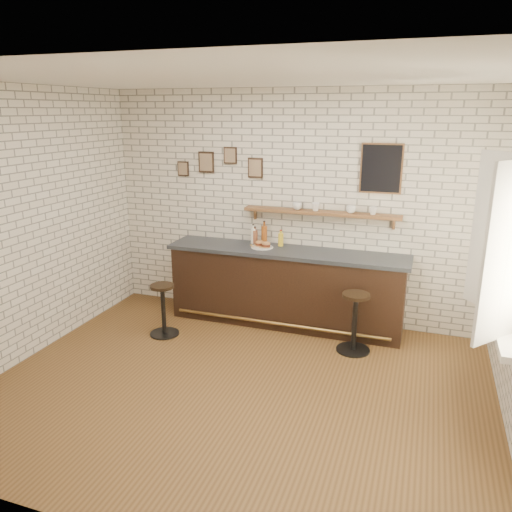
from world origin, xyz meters
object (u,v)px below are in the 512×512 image
object	(u,v)px
sandwich_plate	(262,247)
bar_stool_left	(163,308)
bar_stool_right	(355,321)
shelf_cup_a	(297,206)
shelf_cup_d	(373,211)
shelf_cup_c	(351,209)
bitters_bottle_amber	(264,235)
shelf_cup_b	(316,207)
book_lower	(503,325)
bitters_bottle_brown	(255,237)
condiment_bottle_yellow	(281,239)
bitters_bottle_white	(253,236)
ciabatta_sandwich	(263,244)
book_upper	(504,324)
bar_counter	(286,287)

from	to	relation	value
sandwich_plate	bar_stool_left	distance (m)	1.48
bar_stool_right	shelf_cup_a	size ratio (longest dim) A/B	5.89
shelf_cup_d	shelf_cup_c	bearing A→B (deg)	-168.71
bitters_bottle_amber	shelf_cup_b	world-z (taller)	shelf_cup_b
shelf_cup_c	book_lower	size ratio (longest dim) A/B	0.56
bitters_bottle_brown	condiment_bottle_yellow	distance (m)	0.36
book_lower	condiment_bottle_yellow	bearing A→B (deg)	129.69
bitters_bottle_brown	bitters_bottle_white	bearing A→B (deg)	180.00
shelf_cup_b	shelf_cup_c	bearing A→B (deg)	-77.87
bitters_bottle_brown	bar_stool_right	size ratio (longest dim) A/B	0.33
ciabatta_sandwich	book_upper	distance (m)	3.07
book_lower	bitters_bottle_amber	bearing A→B (deg)	131.95
bitters_bottle_brown	bar_stool_right	distance (m)	1.76
condiment_bottle_yellow	shelf_cup_b	bearing A→B (deg)	4.67
shelf_cup_c	shelf_cup_d	bearing A→B (deg)	-97.83
bar_stool_left	shelf_cup_a	size ratio (longest dim) A/B	5.45
bar_stool_left	bitters_bottle_brown	bearing A→B (deg)	49.16
bitters_bottle_white	shelf_cup_b	bearing A→B (deg)	2.51
shelf_cup_d	book_lower	world-z (taller)	shelf_cup_d
bar_stool_left	shelf_cup_d	bearing A→B (deg)	23.54
bitters_bottle_brown	book_upper	bearing A→B (deg)	-30.02
bar_counter	book_lower	world-z (taller)	bar_counter
condiment_bottle_yellow	book_lower	world-z (taller)	condiment_bottle_yellow
shelf_cup_b	book_lower	xyz separation A→B (m)	(2.05, -1.66, -0.61)
bar_stool_right	bitters_bottle_white	bearing A→B (deg)	155.72
bar_counter	bitters_bottle_amber	distance (m)	0.74
bitters_bottle_white	condiment_bottle_yellow	distance (m)	0.38
bitters_bottle_amber	shelf_cup_b	bearing A→B (deg)	3.08
bitters_bottle_brown	shelf_cup_b	xyz separation A→B (m)	(0.80, 0.04, 0.45)
shelf_cup_a	shelf_cup_b	xyz separation A→B (m)	(0.24, 0.00, 0.00)
bitters_bottle_white	shelf_cup_d	world-z (taller)	shelf_cup_d
shelf_cup_a	bar_stool_right	bearing A→B (deg)	-48.33
ciabatta_sandwich	bar_counter	bearing A→B (deg)	-0.61
bitters_bottle_white	shelf_cup_c	bearing A→B (deg)	1.63
bar_stool_left	book_lower	distance (m)	3.81
ciabatta_sandwich	shelf_cup_c	xyz separation A→B (m)	(1.08, 0.20, 0.49)
bitters_bottle_amber	sandwich_plate	bearing A→B (deg)	-81.16
bar_stool_left	book_upper	size ratio (longest dim) A/B	2.99
ciabatta_sandwich	sandwich_plate	bearing A→B (deg)	180.00
shelf_cup_b	shelf_cup_d	xyz separation A→B (m)	(0.71, 0.00, -0.00)
bitters_bottle_brown	shelf_cup_a	bearing A→B (deg)	3.69
shelf_cup_a	book_lower	size ratio (longest dim) A/B	0.56
bitters_bottle_amber	condiment_bottle_yellow	distance (m)	0.23
bar_counter	book_upper	world-z (taller)	bar_counter
bar_counter	shelf_cup_b	world-z (taller)	shelf_cup_b
shelf_cup_c	ciabatta_sandwich	bearing A→B (deg)	92.54
bitters_bottle_brown	book_lower	bearing A→B (deg)	-29.66
shelf_cup_a	shelf_cup_d	size ratio (longest dim) A/B	1.21
shelf_cup_d	book_lower	distance (m)	2.21
bar_stool_right	shelf_cup_b	distance (m)	1.51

